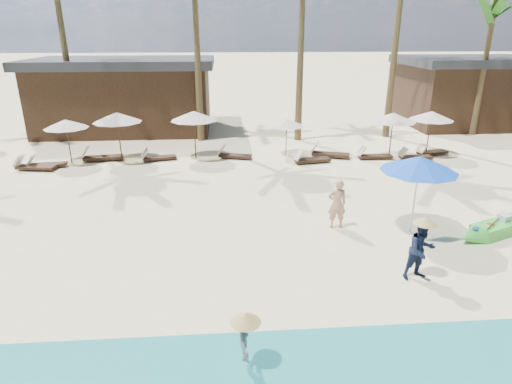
{
  "coord_description": "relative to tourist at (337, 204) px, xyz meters",
  "views": [
    {
      "loc": [
        -2.05,
        -9.72,
        5.83
      ],
      "look_at": [
        -1.16,
        2.0,
        1.39
      ],
      "focal_mm": 30.0,
      "sensor_mm": 36.0,
      "label": 1
    }
  ],
  "objects": [
    {
      "name": "ground",
      "position": [
        -1.39,
        -2.34,
        -0.8
      ],
      "size": [
        240.0,
        240.0,
        0.0
      ],
      "primitive_type": "plane",
      "color": "#F2E7B3",
      "rests_on": "ground"
    },
    {
      "name": "tourist",
      "position": [
        0.0,
        0.0,
        0.0
      ],
      "size": [
        0.59,
        0.4,
        1.6
      ],
      "primitive_type": "imported",
      "rotation": [
        0.0,
        0.0,
        3.16
      ],
      "color": "tan",
      "rests_on": "ground"
    },
    {
      "name": "vendor_green",
      "position": [
        1.32,
        -3.06,
        -0.03
      ],
      "size": [
        0.85,
        0.73,
        1.55
      ],
      "primitive_type": "imported",
      "rotation": [
        0.0,
        0.0,
        0.2
      ],
      "color": "#131B35",
      "rests_on": "ground"
    },
    {
      "name": "vendor_yellow",
      "position": [
        -3.15,
        -5.79,
        -0.18
      ],
      "size": [
        0.36,
        0.59,
        0.88
      ],
      "primitive_type": "imported",
      "rotation": [
        0.0,
        0.0,
        1.51
      ],
      "color": "gray",
      "rests_on": "ground"
    },
    {
      "name": "blue_umbrella",
      "position": [
        2.23,
        -0.49,
        1.39
      ],
      "size": [
        2.25,
        2.25,
        2.43
      ],
      "color": "#99999E",
      "rests_on": "ground"
    },
    {
      "name": "resort_parasol_3",
      "position": [
        -10.66,
        7.93,
        1.05
      ],
      "size": [
        1.99,
        1.99,
        2.05
      ],
      "color": "#322114",
      "rests_on": "ground"
    },
    {
      "name": "lounger_3_left",
      "position": [
        -11.97,
        6.86,
        -0.6
      ],
      "size": [
        1.84,
        0.81,
        0.6
      ],
      "rotation": [
        0.0,
        0.0,
        -0.15
      ],
      "color": "#322114",
      "rests_on": "ground"
    },
    {
      "name": "lounger_3_right",
      "position": [
        -11.58,
        7.21,
        -0.61
      ],
      "size": [
        1.71,
        0.68,
        0.56
      ],
      "rotation": [
        0.0,
        0.0,
        0.1
      ],
      "color": "#322114",
      "rests_on": "ground"
    },
    {
      "name": "resort_parasol_4",
      "position": [
        -8.36,
        8.06,
        1.29
      ],
      "size": [
        2.25,
        2.25,
        2.32
      ],
      "color": "#322114",
      "rests_on": "ground"
    },
    {
      "name": "lounger_4_left",
      "position": [
        -9.37,
        8.13,
        -0.59
      ],
      "size": [
        1.96,
        0.8,
        0.65
      ],
      "rotation": [
        0.0,
        0.0,
        0.12
      ],
      "color": "#322114",
      "rests_on": "ground"
    },
    {
      "name": "lounger_4_right",
      "position": [
        -6.67,
        7.96,
        -0.62
      ],
      "size": [
        1.71,
        0.89,
        0.56
      ],
      "rotation": [
        0.0,
        0.0,
        0.25
      ],
      "color": "#322114",
      "rests_on": "ground"
    },
    {
      "name": "resort_parasol_5",
      "position": [
        -4.85,
        8.29,
        1.27
      ],
      "size": [
        2.23,
        2.23,
        2.29
      ],
      "color": "#322114",
      "rests_on": "ground"
    },
    {
      "name": "lounger_5_left",
      "position": [
        -3.04,
        8.07,
        -0.61
      ],
      "size": [
        1.73,
        0.94,
        0.56
      ],
      "rotation": [
        0.0,
        0.0,
        -0.27
      ],
      "color": "#322114",
      "rests_on": "ground"
    },
    {
      "name": "resort_parasol_6",
      "position": [
        -0.38,
        8.5,
        0.84
      ],
      "size": [
        1.77,
        1.77,
        1.82
      ],
      "color": "#322114",
      "rests_on": "ground"
    },
    {
      "name": "lounger_6_left",
      "position": [
        0.55,
        7.01,
        -0.6
      ],
      "size": [
        1.81,
        0.86,
        0.59
      ],
      "rotation": [
        0.0,
        0.0,
        0.19
      ],
      "color": "#322114",
      "rests_on": "ground"
    },
    {
      "name": "lounger_6_right",
      "position": [
        1.62,
        7.91,
        -0.59
      ],
      "size": [
        1.99,
        1.18,
        0.65
      ],
      "rotation": [
        0.0,
        0.0,
        -0.34
      ],
      "color": "#322114",
      "rests_on": "ground"
    },
    {
      "name": "resort_parasol_7",
      "position": [
        4.58,
        7.57,
        1.2
      ],
      "size": [
        2.15,
        2.15,
        2.22
      ],
      "color": "#322114",
      "rests_on": "ground"
    },
    {
      "name": "lounger_7_left",
      "position": [
        3.72,
        7.45,
        -0.61
      ],
      "size": [
        1.69,
        0.57,
        0.57
      ],
      "rotation": [
        0.0,
        0.0,
        -0.03
      ],
      "color": "#322114",
      "rests_on": "ground"
    },
    {
      "name": "lounger_7_right",
      "position": [
        5.65,
        7.19,
        -0.62
      ],
      "size": [
        1.61,
        0.5,
        0.55
      ],
      "rotation": [
        0.0,
        0.0,
        0.0
      ],
      "color": "#322114",
      "rests_on": "ground"
    },
    {
      "name": "resort_parasol_8",
      "position": [
        6.64,
        7.96,
        1.17
      ],
      "size": [
        2.12,
        2.12,
        2.19
      ],
      "color": "#322114",
      "rests_on": "ground"
    },
    {
      "name": "lounger_8_left",
      "position": [
        6.83,
        7.89,
        -0.62
      ],
      "size": [
        1.72,
        0.88,
        0.56
      ],
      "rotation": [
        0.0,
        0.0,
        0.24
      ],
      "color": "#322114",
      "rests_on": "ground"
    },
    {
      "name": "palm_6",
      "position": [
        11.45,
        12.18,
        6.25
      ],
      "size": [
        2.08,
        2.08,
        8.51
      ],
      "color": "brown",
      "rests_on": "ground"
    },
    {
      "name": "pavilion_west",
      "position": [
        -9.39,
        15.16,
        1.39
      ],
      "size": [
        10.8,
        6.6,
        4.3
      ],
      "color": "#322114",
      "rests_on": "ground"
    },
    {
      "name": "pavilion_east",
      "position": [
        12.61,
        15.16,
        1.39
      ],
      "size": [
        8.8,
        6.6,
        4.3
      ],
      "color": "#322114",
      "rests_on": "ground"
    }
  ]
}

